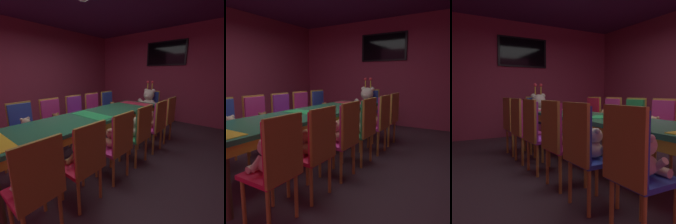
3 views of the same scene
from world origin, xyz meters
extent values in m
plane|color=#3F2D38|center=(0.00, 0.00, 0.00)|extent=(7.90, 7.90, 0.00)
cube|color=#99334C|center=(0.00, 3.20, 1.40)|extent=(5.20, 0.12, 2.80)
cube|color=#26724C|center=(0.00, 0.00, 0.71)|extent=(0.90, 3.53, 0.05)
cube|color=gold|center=(0.00, 0.00, 0.64)|extent=(0.88, 3.46, 0.10)
cylinder|color=#4C3826|center=(0.38, 1.59, 0.34)|extent=(0.07, 0.07, 0.69)
cylinder|color=#4C3826|center=(0.38, -1.59, 0.34)|extent=(0.07, 0.07, 0.69)
cylinder|color=#4C3826|center=(-0.38, 1.59, 0.34)|extent=(0.07, 0.07, 0.69)
cube|color=green|center=(0.00, 0.00, 0.74)|extent=(0.77, 0.32, 0.01)
cube|color=#E52D4C|center=(0.00, 1.50, 0.74)|extent=(0.77, 0.32, 0.01)
cube|color=#2D47B2|center=(-0.73, -0.84, 0.44)|extent=(0.40, 0.40, 0.04)
cylinder|color=gold|center=(-0.57, -0.68, 0.21)|extent=(0.04, 0.04, 0.42)
cylinder|color=gold|center=(-0.57, -1.00, 0.21)|extent=(0.04, 0.04, 0.42)
cylinder|color=gold|center=(-0.89, -0.68, 0.21)|extent=(0.04, 0.04, 0.42)
ellipsoid|color=beige|center=(-0.73, -0.84, 0.54)|extent=(0.18, 0.18, 0.14)
sphere|color=beige|center=(-0.72, -0.84, 0.67)|extent=(0.14, 0.14, 0.14)
sphere|color=#FDDCAD|center=(-0.67, -0.84, 0.66)|extent=(0.05, 0.05, 0.05)
sphere|color=beige|center=(-0.73, -0.79, 0.72)|extent=(0.05, 0.05, 0.05)
cylinder|color=beige|center=(-0.70, -0.75, 0.55)|extent=(0.05, 0.13, 0.12)
cylinder|color=beige|center=(-0.62, -0.79, 0.49)|extent=(0.06, 0.13, 0.06)
cylinder|color=beige|center=(-0.62, -0.89, 0.49)|extent=(0.06, 0.13, 0.06)
cube|color=#CC338C|center=(-0.71, -0.29, 0.44)|extent=(0.40, 0.40, 0.04)
cube|color=#CC338C|center=(-0.89, -0.29, 0.71)|extent=(0.05, 0.38, 0.50)
cube|color=gold|center=(-0.92, -0.29, 0.71)|extent=(0.03, 0.41, 0.55)
cylinder|color=gold|center=(-0.55, -0.13, 0.21)|extent=(0.04, 0.04, 0.42)
cylinder|color=gold|center=(-0.55, -0.45, 0.21)|extent=(0.04, 0.04, 0.42)
cylinder|color=gold|center=(-0.87, -0.13, 0.21)|extent=(0.04, 0.04, 0.42)
cylinder|color=gold|center=(-0.87, -0.45, 0.21)|extent=(0.04, 0.04, 0.42)
ellipsoid|color=brown|center=(-0.71, -0.29, 0.53)|extent=(0.16, 0.16, 0.13)
sphere|color=brown|center=(-0.70, -0.29, 0.65)|extent=(0.13, 0.13, 0.13)
sphere|color=#99663C|center=(-0.66, -0.29, 0.64)|extent=(0.05, 0.05, 0.05)
sphere|color=brown|center=(-0.71, -0.24, 0.70)|extent=(0.05, 0.05, 0.05)
sphere|color=brown|center=(-0.71, -0.33, 0.70)|extent=(0.05, 0.05, 0.05)
cylinder|color=brown|center=(-0.68, -0.20, 0.55)|extent=(0.05, 0.12, 0.11)
cylinder|color=brown|center=(-0.68, -0.37, 0.55)|extent=(0.05, 0.12, 0.11)
cylinder|color=brown|center=(-0.61, -0.24, 0.49)|extent=(0.06, 0.12, 0.06)
cylinder|color=brown|center=(-0.61, -0.33, 0.49)|extent=(0.06, 0.12, 0.06)
cube|color=purple|center=(-0.73, 0.31, 0.44)|extent=(0.40, 0.40, 0.04)
cube|color=purple|center=(-0.91, 0.31, 0.71)|extent=(0.05, 0.38, 0.50)
cube|color=gold|center=(-0.93, 0.31, 0.71)|extent=(0.03, 0.41, 0.55)
cylinder|color=gold|center=(-0.57, 0.47, 0.21)|extent=(0.04, 0.04, 0.42)
cylinder|color=gold|center=(-0.57, 0.15, 0.21)|extent=(0.04, 0.04, 0.42)
cylinder|color=gold|center=(-0.89, 0.47, 0.21)|extent=(0.04, 0.04, 0.42)
cylinder|color=gold|center=(-0.89, 0.15, 0.21)|extent=(0.04, 0.04, 0.42)
cube|color=#CC338C|center=(-0.73, 0.86, 0.44)|extent=(0.40, 0.40, 0.04)
cube|color=#CC338C|center=(-0.91, 0.86, 0.71)|extent=(0.05, 0.38, 0.50)
cube|color=gold|center=(-0.93, 0.86, 0.71)|extent=(0.03, 0.41, 0.55)
cylinder|color=gold|center=(-0.57, 1.02, 0.21)|extent=(0.04, 0.04, 0.42)
cylinder|color=gold|center=(-0.57, 0.70, 0.21)|extent=(0.04, 0.04, 0.42)
cylinder|color=gold|center=(-0.89, 1.02, 0.21)|extent=(0.04, 0.04, 0.42)
cylinder|color=gold|center=(-0.89, 0.70, 0.21)|extent=(0.04, 0.04, 0.42)
cube|color=#2D47B2|center=(-0.70, 1.40, 0.44)|extent=(0.40, 0.40, 0.04)
cube|color=#2D47B2|center=(-0.88, 1.40, 0.71)|extent=(0.05, 0.38, 0.50)
cube|color=gold|center=(-0.90, 1.40, 0.71)|extent=(0.03, 0.41, 0.55)
cylinder|color=gold|center=(-0.54, 1.56, 0.21)|extent=(0.04, 0.04, 0.42)
cylinder|color=gold|center=(-0.54, 1.24, 0.21)|extent=(0.04, 0.04, 0.42)
cylinder|color=gold|center=(-0.86, 1.56, 0.21)|extent=(0.04, 0.04, 0.42)
cylinder|color=gold|center=(-0.86, 1.24, 0.21)|extent=(0.04, 0.04, 0.42)
ellipsoid|color=olive|center=(-0.70, 1.40, 0.53)|extent=(0.16, 0.16, 0.13)
sphere|color=olive|center=(-0.69, 1.40, 0.65)|extent=(0.13, 0.13, 0.13)
sphere|color=#AE7747|center=(-0.64, 1.40, 0.64)|extent=(0.05, 0.05, 0.05)
sphere|color=olive|center=(-0.70, 1.45, 0.69)|extent=(0.05, 0.05, 0.05)
sphere|color=olive|center=(-0.70, 1.35, 0.69)|extent=(0.05, 0.05, 0.05)
cylinder|color=olive|center=(-0.67, 1.48, 0.54)|extent=(0.04, 0.11, 0.11)
cylinder|color=olive|center=(-0.67, 1.32, 0.54)|extent=(0.04, 0.11, 0.11)
cylinder|color=olive|center=(-0.60, 1.44, 0.49)|extent=(0.05, 0.12, 0.05)
cylinder|color=olive|center=(-0.60, 1.36, 0.49)|extent=(0.05, 0.12, 0.05)
cube|color=red|center=(0.72, -1.39, 0.44)|extent=(0.40, 0.40, 0.04)
cube|color=red|center=(0.90, -1.39, 0.71)|extent=(0.05, 0.38, 0.50)
cube|color=gold|center=(0.92, -1.39, 0.71)|extent=(0.03, 0.41, 0.55)
cylinder|color=gold|center=(0.88, -1.23, 0.21)|extent=(0.04, 0.04, 0.42)
cylinder|color=gold|center=(0.88, -1.55, 0.21)|extent=(0.04, 0.04, 0.42)
cylinder|color=gold|center=(0.56, -1.23, 0.21)|extent=(0.04, 0.04, 0.42)
cylinder|color=gold|center=(0.56, -1.55, 0.21)|extent=(0.04, 0.04, 0.42)
ellipsoid|color=beige|center=(0.72, -1.39, 0.55)|extent=(0.19, 0.19, 0.16)
sphere|color=beige|center=(0.70, -1.39, 0.69)|extent=(0.16, 0.16, 0.16)
sphere|color=#FDDCAD|center=(0.65, -1.39, 0.67)|extent=(0.06, 0.06, 0.06)
sphere|color=beige|center=(0.72, -1.45, 0.74)|extent=(0.06, 0.06, 0.06)
sphere|color=beige|center=(0.72, -1.34, 0.74)|extent=(0.06, 0.06, 0.06)
cylinder|color=beige|center=(0.68, -1.49, 0.56)|extent=(0.05, 0.14, 0.13)
cylinder|color=beige|center=(0.68, -1.30, 0.56)|extent=(0.05, 0.14, 0.13)
cylinder|color=beige|center=(0.59, -1.45, 0.49)|extent=(0.07, 0.15, 0.07)
cylinder|color=beige|center=(0.59, -1.34, 0.49)|extent=(0.07, 0.15, 0.07)
cube|color=red|center=(0.73, -0.86, 0.44)|extent=(0.40, 0.40, 0.04)
cube|color=red|center=(0.91, -0.86, 0.71)|extent=(0.05, 0.38, 0.50)
cube|color=gold|center=(0.93, -0.86, 0.71)|extent=(0.03, 0.41, 0.55)
cylinder|color=gold|center=(0.89, -0.70, 0.21)|extent=(0.04, 0.04, 0.42)
cylinder|color=gold|center=(0.89, -1.02, 0.21)|extent=(0.04, 0.04, 0.42)
cylinder|color=gold|center=(0.57, -0.70, 0.21)|extent=(0.04, 0.04, 0.42)
cylinder|color=gold|center=(0.57, -1.02, 0.21)|extent=(0.04, 0.04, 0.42)
ellipsoid|color=brown|center=(0.73, -0.86, 0.54)|extent=(0.18, 0.18, 0.14)
sphere|color=brown|center=(0.71, -0.86, 0.67)|extent=(0.14, 0.14, 0.14)
sphere|color=#99663C|center=(0.66, -0.86, 0.66)|extent=(0.05, 0.05, 0.05)
sphere|color=brown|center=(0.73, -0.92, 0.72)|extent=(0.05, 0.05, 0.05)
sphere|color=brown|center=(0.73, -0.81, 0.72)|extent=(0.05, 0.05, 0.05)
cylinder|color=brown|center=(0.69, -0.95, 0.55)|extent=(0.05, 0.13, 0.12)
cylinder|color=brown|center=(0.69, -0.77, 0.55)|extent=(0.05, 0.13, 0.12)
cylinder|color=brown|center=(0.61, -0.91, 0.49)|extent=(0.06, 0.13, 0.06)
cylinder|color=brown|center=(0.61, -0.82, 0.49)|extent=(0.06, 0.13, 0.06)
cube|color=#CC338C|center=(0.72, -0.29, 0.44)|extent=(0.40, 0.40, 0.04)
cube|color=#CC338C|center=(0.90, -0.29, 0.71)|extent=(0.05, 0.38, 0.50)
cube|color=gold|center=(0.93, -0.29, 0.71)|extent=(0.03, 0.41, 0.55)
cylinder|color=gold|center=(0.88, -0.13, 0.21)|extent=(0.04, 0.04, 0.42)
cylinder|color=gold|center=(0.88, -0.45, 0.21)|extent=(0.04, 0.04, 0.42)
cylinder|color=gold|center=(0.56, -0.13, 0.21)|extent=(0.04, 0.04, 0.42)
cylinder|color=gold|center=(0.56, -0.45, 0.21)|extent=(0.04, 0.04, 0.42)
ellipsoid|color=tan|center=(0.72, -0.29, 0.54)|extent=(0.18, 0.18, 0.14)
sphere|color=tan|center=(0.71, -0.29, 0.66)|extent=(0.14, 0.14, 0.14)
sphere|color=tan|center=(0.66, -0.29, 0.65)|extent=(0.05, 0.05, 0.05)
sphere|color=tan|center=(0.72, -0.35, 0.72)|extent=(0.05, 0.05, 0.05)
sphere|color=tan|center=(0.72, -0.24, 0.72)|extent=(0.05, 0.05, 0.05)
cylinder|color=tan|center=(0.69, -0.38, 0.55)|extent=(0.05, 0.12, 0.12)
cylinder|color=tan|center=(0.69, -0.21, 0.55)|extent=(0.05, 0.12, 0.12)
cylinder|color=tan|center=(0.61, -0.34, 0.49)|extent=(0.06, 0.13, 0.06)
cylinder|color=tan|center=(0.61, -0.25, 0.49)|extent=(0.06, 0.13, 0.06)
cube|color=#268C4C|center=(0.72, 0.26, 0.44)|extent=(0.40, 0.40, 0.04)
cube|color=#268C4C|center=(0.90, 0.26, 0.71)|extent=(0.05, 0.38, 0.50)
cube|color=gold|center=(0.92, 0.26, 0.71)|extent=(0.03, 0.41, 0.55)
cylinder|color=gold|center=(0.88, 0.42, 0.21)|extent=(0.04, 0.04, 0.42)
cylinder|color=gold|center=(0.88, 0.10, 0.21)|extent=(0.04, 0.04, 0.42)
cylinder|color=gold|center=(0.56, 0.42, 0.21)|extent=(0.04, 0.04, 0.42)
cylinder|color=gold|center=(0.56, 0.10, 0.21)|extent=(0.04, 0.04, 0.42)
ellipsoid|color=beige|center=(0.72, 0.26, 0.54)|extent=(0.19, 0.19, 0.15)
sphere|color=beige|center=(0.71, 0.26, 0.68)|extent=(0.15, 0.15, 0.15)
sphere|color=#FDDCAD|center=(0.65, 0.26, 0.67)|extent=(0.06, 0.06, 0.06)
sphere|color=beige|center=(0.72, 0.20, 0.74)|extent=(0.06, 0.06, 0.06)
sphere|color=beige|center=(0.72, 0.31, 0.74)|extent=(0.06, 0.06, 0.06)
cylinder|color=beige|center=(0.68, 0.16, 0.56)|extent=(0.05, 0.14, 0.13)
cylinder|color=beige|center=(0.68, 0.35, 0.56)|extent=(0.05, 0.14, 0.13)
cylinder|color=beige|center=(0.60, 0.21, 0.49)|extent=(0.07, 0.14, 0.07)
cylinder|color=beige|center=(0.60, 0.31, 0.49)|extent=(0.07, 0.14, 0.07)
cube|color=#CC338C|center=(0.73, 0.83, 0.44)|extent=(0.40, 0.40, 0.04)
cube|color=#CC338C|center=(0.91, 0.83, 0.71)|extent=(0.05, 0.38, 0.50)
cube|color=gold|center=(0.94, 0.83, 0.71)|extent=(0.03, 0.41, 0.55)
cylinder|color=gold|center=(0.89, 0.99, 0.21)|extent=(0.04, 0.04, 0.42)
cylinder|color=gold|center=(0.89, 0.67, 0.21)|extent=(0.04, 0.04, 0.42)
cylinder|color=gold|center=(0.57, 0.99, 0.21)|extent=(0.04, 0.04, 0.42)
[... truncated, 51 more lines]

